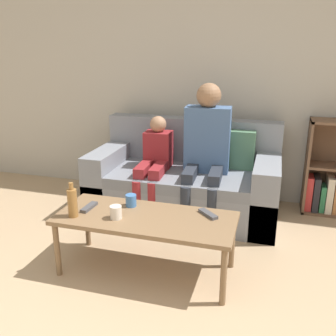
# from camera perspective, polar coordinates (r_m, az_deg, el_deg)

# --- Properties ---
(wall_back) EXTENTS (12.00, 0.06, 2.60)m
(wall_back) POSITION_cam_1_polar(r_m,az_deg,el_deg) (3.88, 4.87, 14.60)
(wall_back) COLOR #B7B2A8
(wall_back) RESTS_ON ground_plane
(couch) EXTENTS (1.72, 0.86, 0.86)m
(couch) POSITION_cam_1_polar(r_m,az_deg,el_deg) (3.58, 2.75, -2.23)
(couch) COLOR gray
(couch) RESTS_ON ground_plane
(bookshelf) EXTENTS (0.57, 0.28, 0.90)m
(bookshelf) POSITION_cam_1_polar(r_m,az_deg,el_deg) (3.87, 23.91, -1.44)
(bookshelf) COLOR brown
(bookshelf) RESTS_ON ground_plane
(coffee_table) EXTENTS (1.23, 0.52, 0.43)m
(coffee_table) POSITION_cam_1_polar(r_m,az_deg,el_deg) (2.59, -3.41, -8.16)
(coffee_table) COLOR brown
(coffee_table) RESTS_ON ground_plane
(person_adult) EXTENTS (0.41, 0.62, 1.23)m
(person_adult) POSITION_cam_1_polar(r_m,az_deg,el_deg) (3.35, 5.88, 3.81)
(person_adult) COLOR #282D38
(person_adult) RESTS_ON ground_plane
(person_child) EXTENTS (0.26, 0.61, 0.91)m
(person_child) POSITION_cam_1_polar(r_m,az_deg,el_deg) (3.45, -2.06, 1.09)
(person_child) COLOR maroon
(person_child) RESTS_ON ground_plane
(cup_near) EXTENTS (0.08, 0.08, 0.09)m
(cup_near) POSITION_cam_1_polar(r_m,az_deg,el_deg) (2.55, -7.95, -6.69)
(cup_near) COLOR silver
(cup_near) RESTS_ON coffee_table
(cup_far) EXTENTS (0.08, 0.08, 0.09)m
(cup_far) POSITION_cam_1_polar(r_m,az_deg,el_deg) (2.72, -5.66, -4.94)
(cup_far) COLOR #3D70B2
(cup_far) RESTS_ON coffee_table
(tv_remote_0) EXTENTS (0.16, 0.15, 0.02)m
(tv_remote_0) POSITION_cam_1_polar(r_m,az_deg,el_deg) (2.59, 6.12, -6.97)
(tv_remote_0) COLOR #47474C
(tv_remote_0) RESTS_ON coffee_table
(tv_remote_1) EXTENTS (0.06, 0.17, 0.02)m
(tv_remote_1) POSITION_cam_1_polar(r_m,az_deg,el_deg) (2.74, -11.93, -5.85)
(tv_remote_1) COLOR #47474C
(tv_remote_1) RESTS_ON coffee_table
(bottle) EXTENTS (0.07, 0.07, 0.25)m
(bottle) POSITION_cam_1_polar(r_m,az_deg,el_deg) (2.61, -14.36, -5.09)
(bottle) COLOR olive
(bottle) RESTS_ON coffee_table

